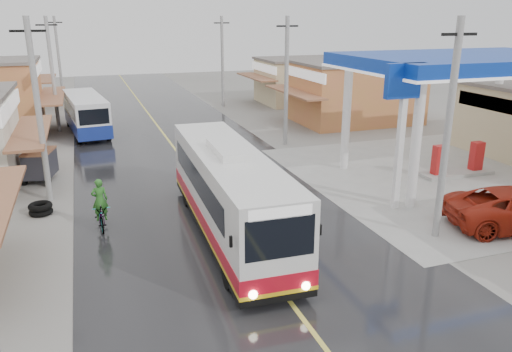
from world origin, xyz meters
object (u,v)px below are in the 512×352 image
Objects in this scene: cyclist at (101,212)px; tricycle_near at (40,164)px; tyre_stack at (41,209)px; coach_bus at (229,192)px; second_bus at (86,113)px.

tricycle_near is (-2.60, 7.13, 0.23)m from cyclist.
tricycle_near is 2.37× the size of tyre_stack.
coach_bus reaches higher than tricycle_near.
second_bus is 4.00× the size of cyclist.
second_bus reaches higher than tricycle_near.
coach_bus reaches higher than tyre_stack.
second_bus is 10.76m from tricycle_near.
tricycle_near is at bearing 129.42° from coach_bus.
second_bus is at bearing 105.19° from coach_bus.
tricycle_near is (-7.21, 9.32, -0.78)m from coach_bus.
tyre_stack is at bearing -104.76° from second_bus.
coach_bus is 5.43× the size of cyclist.
coach_bus reaches higher than cyclist.
second_bus is 8.51× the size of tyre_stack.
cyclist is (0.14, -17.59, -0.77)m from second_bus.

